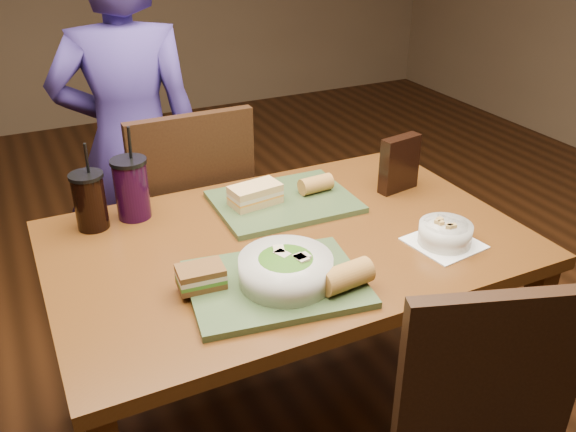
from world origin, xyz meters
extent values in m
plane|color=#381C0B|center=(0.00, 0.00, 0.00)|extent=(6.00, 6.00, 0.00)
cube|color=#573011|center=(0.60, -0.38, 0.35)|extent=(0.06, 0.06, 0.71)
cube|color=#573011|center=(-0.60, 0.38, 0.35)|extent=(0.06, 0.06, 0.71)
cube|color=#573011|center=(0.60, 0.38, 0.35)|extent=(0.06, 0.06, 0.71)
cube|color=#573011|center=(0.00, 0.00, 0.73)|extent=(1.30, 0.85, 0.04)
cube|color=black|center=(0.16, -0.64, 0.68)|extent=(0.39, 0.16, 0.47)
cube|color=black|center=(-0.12, 0.68, 0.46)|extent=(0.43, 0.43, 0.04)
cube|color=black|center=(-0.12, 0.48, 0.73)|extent=(0.43, 0.04, 0.51)
cube|color=black|center=(-0.30, 0.49, 0.22)|extent=(0.04, 0.04, 0.44)
cube|color=black|center=(0.07, 0.49, 0.22)|extent=(0.04, 0.04, 0.44)
cube|color=black|center=(-0.30, 0.86, 0.22)|extent=(0.04, 0.04, 0.44)
cube|color=black|center=(0.07, 0.86, 0.22)|extent=(0.04, 0.04, 0.44)
imported|color=navy|center=(-0.23, 0.88, 0.76)|extent=(0.61, 0.46, 1.52)
cube|color=#374B29|center=(-0.13, -0.20, 0.76)|extent=(0.46, 0.38, 0.02)
cube|color=#374B29|center=(0.08, 0.20, 0.76)|extent=(0.43, 0.33, 0.02)
cylinder|color=silver|center=(-0.11, -0.22, 0.80)|extent=(0.23, 0.23, 0.07)
ellipsoid|color=#427219|center=(-0.11, -0.22, 0.81)|extent=(0.19, 0.19, 0.06)
cube|color=beige|center=(-0.08, -0.24, 0.84)|extent=(0.03, 0.04, 0.01)
cube|color=beige|center=(-0.08, -0.24, 0.84)|extent=(0.04, 0.03, 0.01)
cube|color=beige|center=(-0.12, -0.20, 0.84)|extent=(0.04, 0.05, 0.01)
cube|color=beige|center=(-0.11, -0.18, 0.84)|extent=(0.04, 0.04, 0.01)
cube|color=white|center=(0.37, -0.22, 0.75)|extent=(0.20, 0.20, 0.00)
cylinder|color=silver|center=(0.37, -0.22, 0.78)|extent=(0.14, 0.14, 0.06)
cylinder|color=black|center=(0.37, -0.22, 0.80)|extent=(0.12, 0.12, 0.01)
cube|color=#B28947|center=(0.36, -0.21, 0.82)|extent=(0.02, 0.02, 0.01)
cube|color=#B28947|center=(0.37, -0.19, 0.82)|extent=(0.02, 0.02, 0.01)
cube|color=#B28947|center=(0.35, -0.20, 0.82)|extent=(0.02, 0.02, 0.01)
cube|color=#B28947|center=(0.37, -0.24, 0.82)|extent=(0.02, 0.02, 0.01)
cube|color=#B28947|center=(0.36, -0.24, 0.82)|extent=(0.02, 0.02, 0.01)
cube|color=#B28947|center=(0.38, -0.24, 0.82)|extent=(0.02, 0.02, 0.01)
cube|color=#593819|center=(-0.30, -0.14, 0.78)|extent=(0.12, 0.08, 0.02)
cube|color=#3F721E|center=(-0.30, -0.14, 0.79)|extent=(0.12, 0.08, 0.01)
cube|color=beige|center=(-0.30, -0.14, 0.80)|extent=(0.12, 0.08, 0.01)
cube|color=#593819|center=(-0.30, -0.14, 0.81)|extent=(0.12, 0.08, 0.02)
cube|color=tan|center=(-0.01, 0.21, 0.78)|extent=(0.16, 0.10, 0.02)
cube|color=orange|center=(-0.01, 0.21, 0.79)|extent=(0.16, 0.10, 0.01)
cube|color=beige|center=(-0.01, 0.21, 0.80)|extent=(0.16, 0.10, 0.01)
cube|color=tan|center=(-0.01, 0.21, 0.82)|extent=(0.16, 0.10, 0.02)
cylinder|color=#AD7533|center=(0.01, -0.30, 0.80)|extent=(0.13, 0.08, 0.06)
cylinder|color=#AD7533|center=(0.19, 0.20, 0.79)|extent=(0.11, 0.06, 0.05)
cylinder|color=black|center=(-0.48, 0.30, 0.83)|extent=(0.09, 0.09, 0.16)
cylinder|color=black|center=(-0.48, 0.30, 0.91)|extent=(0.10, 0.10, 0.01)
cylinder|color=black|center=(-0.47, 0.30, 0.96)|extent=(0.01, 0.03, 0.10)
cylinder|color=black|center=(-0.35, 0.32, 0.84)|extent=(0.10, 0.10, 0.17)
cylinder|color=black|center=(-0.35, 0.32, 0.93)|extent=(0.10, 0.10, 0.01)
cylinder|color=black|center=(-0.34, 0.32, 0.98)|extent=(0.01, 0.03, 0.11)
cube|color=black|center=(0.46, 0.13, 0.84)|extent=(0.14, 0.07, 0.18)
camera|label=1|loc=(-0.65, -1.33, 1.60)|focal=38.00mm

